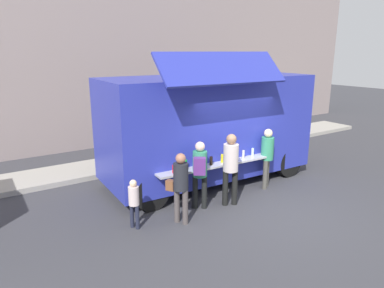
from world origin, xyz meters
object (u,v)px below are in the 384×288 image
customer_mid_with_backpack (200,169)px  child_near_queue (134,200)px  trash_bin (254,132)px  customer_rear_waiting (180,182)px  customer_front_ordering (231,163)px  food_truck_main (208,125)px  customer_extra_browsing (267,153)px

customer_mid_with_backpack → child_near_queue: bearing=127.1°
trash_bin → customer_rear_waiting: size_ratio=0.63×
customer_mid_with_backpack → child_near_queue: customer_mid_with_backpack is taller
customer_front_ordering → customer_mid_with_backpack: bearing=98.6°
food_truck_main → customer_front_ordering: size_ratio=3.35×
food_truck_main → trash_bin: bearing=32.4°
customer_front_ordering → child_near_queue: (-2.46, 0.18, -0.42)m
trash_bin → customer_extra_browsing: (-2.95, -3.69, 0.49)m
child_near_queue → customer_rear_waiting: bearing=-46.0°
customer_front_ordering → customer_mid_with_backpack: (-0.76, 0.21, -0.06)m
child_near_queue → food_truck_main: bearing=-0.3°
customer_front_ordering → customer_extra_browsing: customer_front_ordering is taller
customer_front_ordering → child_near_queue: bearing=109.8°
customer_front_ordering → child_near_queue: customer_front_ordering is taller
customer_extra_browsing → customer_mid_with_backpack: bearing=59.3°
customer_rear_waiting → customer_extra_browsing: 3.10m
customer_mid_with_backpack → customer_extra_browsing: size_ratio=0.99×
customer_rear_waiting → trash_bin: bearing=6.2°
trash_bin → child_near_queue: (-6.97, -3.84, 0.15)m
food_truck_main → trash_bin: size_ratio=5.94×
trash_bin → child_near_queue: bearing=-151.2°
trash_bin → food_truck_main: bearing=-149.6°
customer_mid_with_backpack → customer_rear_waiting: bearing=151.3°
customer_rear_waiting → child_near_queue: 1.05m
customer_mid_with_backpack → customer_rear_waiting: (-0.75, -0.35, -0.07)m
trash_bin → customer_rear_waiting: customer_rear_waiting is taller
customer_rear_waiting → child_near_queue: customer_rear_waiting is taller
trash_bin → child_near_queue: size_ratio=0.92×
food_truck_main → customer_rear_waiting: food_truck_main is taller
child_near_queue → customer_mid_with_backpack: bearing=-26.2°
trash_bin → customer_mid_with_backpack: customer_mid_with_backpack is taller
customer_rear_waiting → customer_extra_browsing: (3.07, 0.47, 0.05)m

